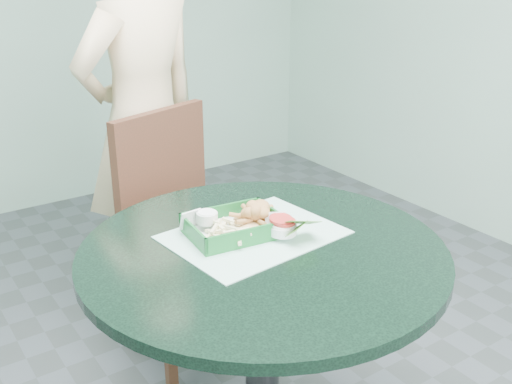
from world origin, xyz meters
TOP-DOWN VIEW (x-y plane):
  - cafe_table at (0.00, 0.00)m, footprint 0.95×0.95m
  - dining_chair at (0.13, 0.76)m, footprint 0.45×0.45m
  - diner_person at (0.16, 1.07)m, footprint 0.75×0.59m
  - placemat at (0.02, 0.07)m, footprint 0.47×0.37m
  - food_basket at (-0.02, 0.10)m, footprint 0.24×0.18m
  - crab_sandwich at (0.04, 0.09)m, footprint 0.12×0.12m
  - fries_pile at (-0.06, 0.08)m, footprint 0.13×0.13m
  - sauce_ramekin at (-0.08, 0.14)m, footprint 0.06×0.06m
  - garnish_cup at (0.09, 0.01)m, footprint 0.11×0.11m

SIDE VIEW (x-z plane):
  - dining_chair at x=0.13m, z-range 0.07..1.00m
  - cafe_table at x=0.00m, z-range 0.21..0.96m
  - placemat at x=0.02m, z-range 0.75..0.75m
  - food_basket at x=-0.02m, z-range 0.74..0.79m
  - fries_pile at x=-0.06m, z-range 0.77..0.81m
  - garnish_cup at x=0.09m, z-range 0.77..0.81m
  - sauce_ramekin at x=-0.08m, z-range 0.78..0.82m
  - crab_sandwich at x=0.04m, z-range 0.76..0.84m
  - diner_person at x=0.16m, z-range 0.00..1.83m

